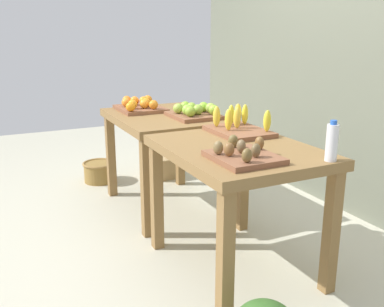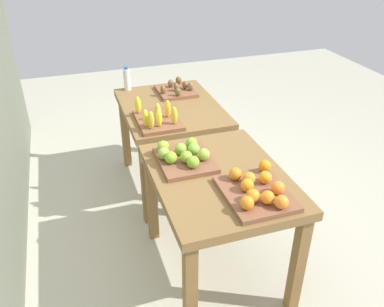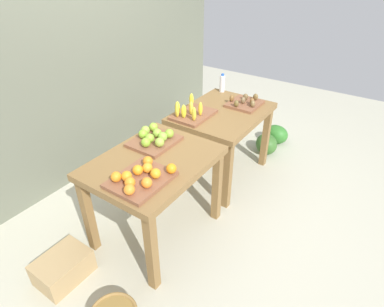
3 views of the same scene
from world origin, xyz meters
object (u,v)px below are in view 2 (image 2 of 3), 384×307
Objects in this scene: watermelon_pile at (174,127)px; display_table_left at (219,190)px; display_table_right at (171,118)px; apple_bin at (184,156)px; banana_crate at (157,118)px; kiwi_bin at (176,90)px; orange_bin at (257,190)px; water_bottle at (127,79)px.

display_table_left is at bearing 172.25° from watermelon_pile.
apple_bin reaches higher than display_table_right.
banana_crate is 0.64m from kiwi_bin.
watermelon_pile is (0.88, -0.27, -0.55)m from display_table_right.
apple_bin is 1.09× the size of kiwi_bin.
apple_bin is 0.63× the size of watermelon_pile.
apple_bin is at bearing 166.33° from watermelon_pile.
display_table_right is 2.29× the size of orange_bin.
orange_bin is 1.65m from kiwi_bin.
water_bottle reaches higher than display_table_right.
display_table_left is 1.39m from kiwi_bin.
display_table_left is at bearing 23.87° from orange_bin.
display_table_right is 1.07m from watermelon_pile.
orange_bin is 1.14× the size of apple_bin.
display_table_right is 0.59m from water_bottle.
watermelon_pile is at bearing -17.20° from display_table_right.
water_bottle is at bearing 12.06° from orange_bin.
orange_bin is 1.03× the size of banana_crate.
display_table_left reaches higher than watermelon_pile.
display_table_right is 0.32m from kiwi_bin.
display_table_right is at bearing 162.80° from watermelon_pile.
apple_bin is 1.20m from kiwi_bin.
banana_crate reaches higher than watermelon_pile.
water_bottle reaches higher than banana_crate.
apple_bin is at bearing 30.37° from orange_bin.
water_bottle is at bearing 4.75° from apple_bin.
orange_bin is at bearing -156.13° from display_table_left.
water_bottle is at bearing 62.11° from kiwi_bin.
banana_crate is at bearing 12.85° from display_table_left.
water_bottle is at bearing 6.69° from banana_crate.
banana_crate is (1.09, 0.31, 0.00)m from orange_bin.
water_bottle is at bearing 126.69° from watermelon_pile.
kiwi_bin is (1.65, -0.01, -0.01)m from orange_bin.
display_table_right is at bearing 0.00° from display_table_left.
kiwi_bin is (0.26, -0.13, 0.15)m from display_table_right.
display_table_right is at bearing -149.41° from water_bottle.
display_table_right is 2.60× the size of apple_bin.
banana_crate is (0.82, 0.19, 0.16)m from display_table_left.
display_table_right is at bearing -10.16° from apple_bin.
apple_bin reaches higher than watermelon_pile.
banana_crate reaches higher than display_table_left.
water_bottle is (0.47, 0.28, 0.22)m from display_table_right.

